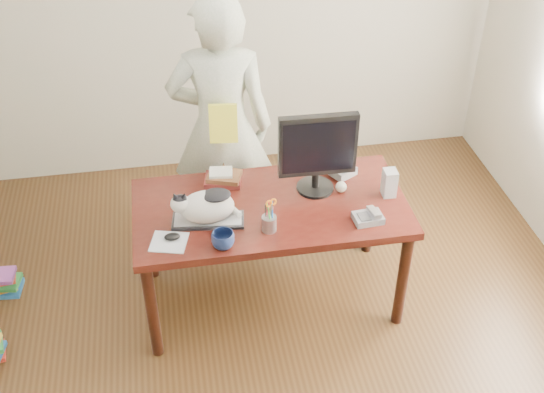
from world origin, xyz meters
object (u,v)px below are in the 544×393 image
at_px(desk, 268,217).
at_px(speaker, 389,183).
at_px(book_stack, 223,178).
at_px(mouse, 172,237).
at_px(book_pile_b, 1,283).
at_px(baseball, 341,187).
at_px(keyboard, 208,220).
at_px(phone, 369,217).
at_px(calculator, 339,168).
at_px(pen_cup, 269,222).
at_px(cat, 205,206).
at_px(person, 221,128).
at_px(coffee_mug, 223,240).
at_px(monitor, 318,150).

xyz_separation_m(desk, speaker, (0.71, -0.10, 0.23)).
bearing_deg(book_stack, mouse, -110.75).
bearing_deg(book_pile_b, baseball, -7.63).
distance_m(desk, keyboard, 0.44).
distance_m(phone, book_pile_b, 2.42).
relative_size(baseball, calculator, 0.28).
bearing_deg(phone, calculator, 90.76).
bearing_deg(pen_cup, cat, 159.56).
relative_size(pen_cup, calculator, 0.89).
relative_size(person, book_pile_b, 7.07).
height_order(cat, coffee_mug, cat).
height_order(desk, baseball, baseball).
xyz_separation_m(keyboard, monitor, (0.67, 0.19, 0.28)).
bearing_deg(calculator, keyboard, 172.67).
height_order(desk, mouse, mouse).
bearing_deg(book_pile_b, phone, -14.66).
distance_m(mouse, book_stack, 0.59).
distance_m(calculator, book_pile_b, 2.31).
bearing_deg(calculator, book_stack, 149.21).
relative_size(desk, speaker, 9.34).
xyz_separation_m(speaker, book_stack, (-0.95, 0.29, -0.05)).
xyz_separation_m(monitor, coffee_mug, (-0.61, -0.42, -0.24)).
xyz_separation_m(cat, calculator, (0.86, 0.35, -0.09)).
bearing_deg(person, baseball, 145.23).
bearing_deg(desk, cat, -156.06).
height_order(desk, book_stack, book_stack).
height_order(monitor, pen_cup, monitor).
bearing_deg(person, monitor, 139.62).
bearing_deg(desk, person, 110.71).
height_order(monitor, speaker, monitor).
xyz_separation_m(desk, calculator, (0.48, 0.18, 0.17)).
bearing_deg(mouse, speaker, 23.49).
bearing_deg(cat, person, 83.74).
distance_m(pen_cup, baseball, 0.56).
distance_m(desk, book_pile_b, 1.82).
relative_size(desk, pen_cup, 7.62).
bearing_deg(keyboard, baseball, 18.05).
relative_size(baseball, person, 0.04).
height_order(monitor, baseball, monitor).
distance_m(person, book_pile_b, 1.75).
height_order(book_stack, calculator, book_stack).
bearing_deg(speaker, cat, -174.63).
xyz_separation_m(cat, book_pile_b, (-1.33, 0.44, -0.80)).
bearing_deg(pen_cup, speaker, 15.12).
distance_m(speaker, person, 1.13).
relative_size(phone, book_pile_b, 0.66).
distance_m(cat, calculator, 0.94).
xyz_separation_m(baseball, book_pile_b, (-2.16, 0.29, -0.71)).
bearing_deg(baseball, keyboard, -169.27).
xyz_separation_m(coffee_mug, phone, (0.84, 0.09, -0.03)).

